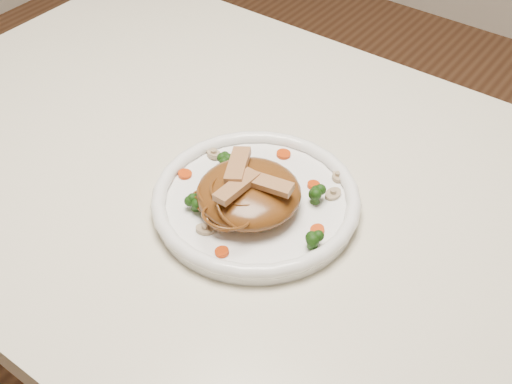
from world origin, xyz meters
The scene contains 19 objects.
table centered at (0.00, 0.00, 0.65)m, with size 1.20×0.80×0.75m.
plate centered at (0.07, -0.05, 0.76)m, with size 0.28×0.28×0.02m, color white.
noodle_mound centered at (0.07, -0.06, 0.79)m, with size 0.14×0.14×0.04m, color brown.
chicken_a centered at (0.10, -0.06, 0.82)m, with size 0.06×0.02×0.01m, color tan.
chicken_b centered at (0.04, -0.05, 0.82)m, with size 0.07×0.02×0.01m, color tan.
chicken_c centered at (0.07, -0.09, 0.82)m, with size 0.07×0.02×0.01m, color tan.
broccoli_0 centered at (0.13, 0.00, 0.78)m, with size 0.03×0.03×0.03m, color #1B400D, non-canonical shape.
broccoli_1 centered at (-0.01, -0.02, 0.78)m, with size 0.03×0.03×0.03m, color #1B400D, non-canonical shape.
broccoli_2 centered at (0.01, -0.11, 0.78)m, with size 0.02×0.02×0.03m, color #1B400D, non-canonical shape.
broccoli_3 centered at (0.17, -0.07, 0.78)m, with size 0.03×0.03×0.03m, color #1B400D, non-canonical shape.
carrot_0 centered at (0.12, 0.02, 0.77)m, with size 0.02×0.02×0.01m, color #CA3707.
carrot_1 centered at (-0.04, -0.07, 0.77)m, with size 0.02×0.02×0.01m, color #CA3707.
carrot_2 centered at (0.17, -0.05, 0.77)m, with size 0.02×0.02×0.01m, color #CA3707.
carrot_3 centered at (0.04, 0.05, 0.77)m, with size 0.02×0.02×0.01m, color #CA3707.
carrot_4 centered at (0.09, -0.15, 0.77)m, with size 0.02×0.02×0.01m, color #CA3707.
mushroom_0 centered at (0.05, -0.13, 0.77)m, with size 0.02×0.02×0.01m, color #BBA78C.
mushroom_1 centered at (0.15, 0.02, 0.77)m, with size 0.03×0.03×0.01m, color #BBA78C.
mushroom_2 centered at (-0.04, -0.01, 0.77)m, with size 0.03×0.03×0.01m, color #BBA78C.
mushroom_3 centered at (0.13, 0.06, 0.77)m, with size 0.02×0.02×0.01m, color #BBA78C.
Camera 1 is at (0.45, -0.57, 1.38)m, focal length 46.49 mm.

